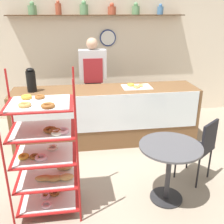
% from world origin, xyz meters
% --- Properties ---
extents(ground_plane, '(14.00, 14.00, 0.00)m').
position_xyz_m(ground_plane, '(0.00, 0.00, 0.00)').
color(ground_plane, gray).
extents(back_wall, '(10.00, 0.30, 2.70)m').
position_xyz_m(back_wall, '(-0.00, 2.37, 1.37)').
color(back_wall, beige).
rests_on(back_wall, ground_plane).
extents(display_counter, '(3.04, 0.69, 0.94)m').
position_xyz_m(display_counter, '(0.00, 1.06, 0.47)').
color(display_counter, brown).
rests_on(display_counter, ground_plane).
extents(pastry_rack, '(0.71, 0.56, 1.59)m').
position_xyz_m(pastry_rack, '(-0.84, -0.53, 0.70)').
color(pastry_rack, '#A51919').
rests_on(pastry_rack, ground_plane).
extents(person_worker, '(0.48, 0.23, 1.71)m').
position_xyz_m(person_worker, '(-0.17, 1.57, 0.93)').
color(person_worker, '#282833').
rests_on(person_worker, ground_plane).
extents(cafe_table, '(0.71, 0.71, 0.73)m').
position_xyz_m(cafe_table, '(0.53, -0.56, 0.55)').
color(cafe_table, '#262628').
rests_on(cafe_table, ground_plane).
extents(cafe_chair, '(0.53, 0.53, 0.87)m').
position_xyz_m(cafe_chair, '(1.07, -0.26, 0.53)').
color(cafe_chair, black).
rests_on(cafe_chair, ground_plane).
extents(coffee_carafe, '(0.15, 0.15, 0.38)m').
position_xyz_m(coffee_carafe, '(-1.17, 1.08, 1.13)').
color(coffee_carafe, black).
rests_on(coffee_carafe, display_counter).
extents(donut_tray_counter, '(0.48, 0.34, 0.05)m').
position_xyz_m(donut_tray_counter, '(0.53, 1.08, 0.96)').
color(donut_tray_counter, white).
rests_on(donut_tray_counter, display_counter).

